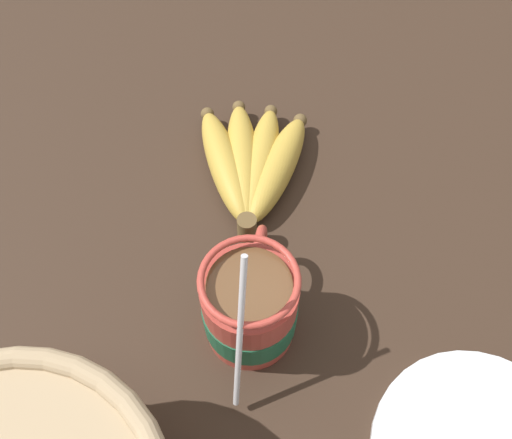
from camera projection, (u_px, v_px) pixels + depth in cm
name	position (u px, v px, depth cm)	size (l,w,h in cm)	color
table	(240.00, 247.00, 53.82)	(101.04, 101.04, 2.74)	#332319
coffee_mug	(250.00, 307.00, 43.63)	(15.55, 8.44, 16.35)	#B23D33
banana_bunch	(251.00, 163.00, 56.26)	(19.34, 14.70, 4.19)	brown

